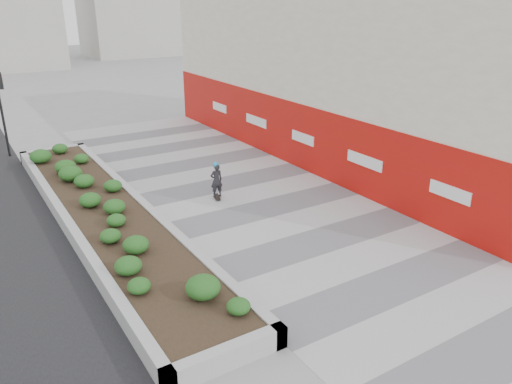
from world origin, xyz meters
The scene contains 7 objects.
ground centered at (0.00, 0.00, 0.00)m, with size 160.00×160.00×0.00m, color gray.
walkway centered at (0.00, 3.00, 0.01)m, with size 8.00×36.00×0.01m, color #A8A8AD.
building centered at (6.98, 8.98, 3.98)m, with size 6.04×24.08×8.00m.
planter centered at (-5.50, 7.00, 0.42)m, with size 3.00×18.00×0.90m.
traffic_signal_near centered at (-7.23, 17.50, 2.76)m, with size 0.33×0.28×4.20m.
manhole_cover centered at (0.50, 3.00, 0.00)m, with size 0.44×0.44×0.01m, color #595654.
skateboarder centered at (-1.10, 6.91, 0.77)m, with size 0.53×0.75×1.52m.
Camera 1 is at (-9.58, -9.53, 7.49)m, focal length 35.00 mm.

